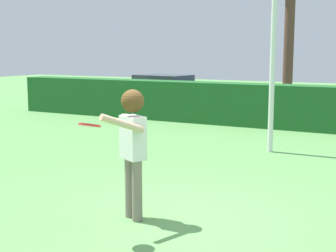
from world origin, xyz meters
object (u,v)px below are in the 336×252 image
(person, at_px, (132,139))
(parked_car_blue, at_px, (163,88))
(frisbee, at_px, (90,125))
(lamppost, at_px, (274,20))

(person, xyz_separation_m, parked_car_blue, (-6.58, 12.96, -0.42))
(person, distance_m, parked_car_blue, 14.54)
(person, height_order, parked_car_blue, person)
(frisbee, relative_size, lamppost, 0.05)
(lamppost, relative_size, parked_car_blue, 1.20)
(person, height_order, lamppost, lamppost)
(frisbee, bearing_deg, parked_car_blue, 115.28)
(frisbee, relative_size, parked_car_blue, 0.06)
(parked_car_blue, bearing_deg, frisbee, -64.72)
(parked_car_blue, bearing_deg, lamppost, -47.86)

